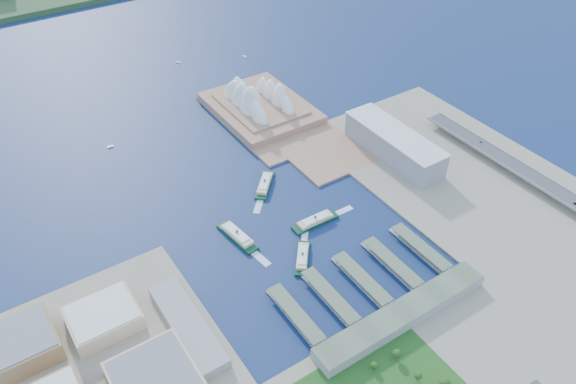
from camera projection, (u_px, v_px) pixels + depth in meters
ground at (310, 246)px, 634.09m from camera, size 3000.00×3000.00×0.00m
south_land at (446, 384)px, 497.48m from camera, size 720.00×180.00×3.00m
east_land at (489, 194)px, 703.45m from camera, size 240.00×500.00×3.00m
peninsula at (269, 116)px, 847.05m from camera, size 135.00×220.00×3.00m
opera_house at (260, 93)px, 839.61m from camera, size 134.00×180.00×58.00m
toaster_building at (394, 144)px, 756.17m from camera, size 45.00×155.00×35.00m
expressway at (528, 177)px, 717.94m from camera, size 26.00×340.00×11.85m
ferry_wharves at (362, 280)px, 588.68m from camera, size 184.00×90.00×9.30m
terminal_building at (402, 315)px, 547.60m from camera, size 200.00×28.00×12.00m
ferry_a at (237, 234)px, 640.70m from camera, size 23.53×62.90×11.61m
ferry_b at (265, 183)px, 714.79m from camera, size 49.92×51.74×10.84m
ferry_c at (302, 256)px, 615.19m from camera, size 43.54×49.57×9.98m
ferry_d at (315, 220)px, 660.37m from camera, size 59.28×15.73×11.18m
boat_b at (110, 146)px, 785.65m from camera, size 8.91×3.54×2.36m
boat_c at (244, 56)px, 1005.62m from camera, size 4.48×10.88×2.38m
boat_e at (178, 62)px, 987.68m from camera, size 8.23×10.00×2.44m
car_b at (575, 204)px, 667.58m from camera, size 1.55×4.45×1.47m
car_c at (481, 142)px, 769.16m from camera, size 1.83×4.51×1.31m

